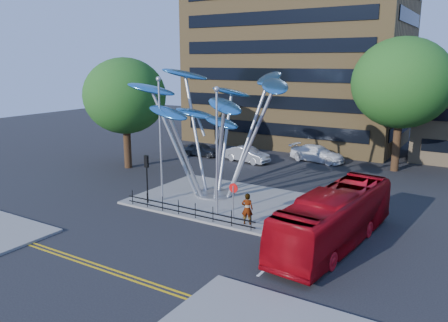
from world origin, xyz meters
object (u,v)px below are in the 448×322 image
Objects in this scene: leaf_sculpture at (214,105)px; parked_car_right at (317,154)px; tree_left at (125,96)px; tree_right at (402,83)px; parked_car_mid at (247,154)px; street_lamp_right at (217,140)px; no_entry_sign_island at (233,196)px; traffic_light_island at (147,169)px; red_bus at (335,218)px; street_lamp_left at (160,129)px; pedestrian at (247,209)px; parked_car_left at (201,149)px.

parked_car_right is (2.59, 15.26, -6.06)m from leaf_sculpture.
leaf_sculpture is (11.93, -3.32, 0.08)m from tree_left.
leaf_sculpture is at bearing -123.31° from tree_right.
parked_car_mid is at bearing 106.42° from leaf_sculpture.
parked_car_right is (0.02, 18.94, -4.28)m from street_lamp_right.
tree_left reaches higher than parked_car_mid.
no_entry_sign_island is 0.44× the size of parked_car_right.
red_bus is at bearing 0.34° from traffic_light_island.
tree_right reaches higher than leaf_sculpture.
street_lamp_right is (14.50, -7.00, -1.70)m from tree_left.
parked_car_mid is at bearing -163.39° from tree_right.
traffic_light_island reaches higher than parked_car_right.
tree_left reaches higher than leaf_sculpture.
leaf_sculpture is 2.67× the size of parked_car_mid.
traffic_light_island is (9.00, -7.50, -4.18)m from tree_left.
parked_car_mid is (-7.40, 15.48, -1.03)m from no_entry_sign_island.
pedestrian is at bearing -7.59° from street_lamp_left.
street_lamp_right is at bearing -172.82° from parked_car_right.
street_lamp_left is 1.06× the size of street_lamp_right.
tree_right is at bearing 96.78° from red_bus.
parked_car_right reaches higher than parked_car_left.
tree_right is at bearing -120.57° from pedestrian.
leaf_sculpture reaches higher than street_lamp_left.
no_entry_sign_island is at bearing -8.61° from street_lamp_left.
street_lamp_left is at bearing -158.40° from parked_car_left.
pedestrian is at bearing -140.54° from parked_car_left.
tree_right is at bearing 55.95° from street_lamp_left.
leaf_sculpture is at bearing 164.20° from red_bus.
traffic_light_island is at bearing -179.87° from no_entry_sign_island.
red_bus is (10.46, -4.10, -5.31)m from leaf_sculpture.
tree_right is 25.09m from tree_left.
parked_car_mid is at bearing 130.86° from parked_car_right.
parked_car_mid is at bearing 42.95° from tree_left.
traffic_light_island is at bearing -161.39° from parked_car_left.
street_lamp_left is 3.59× the size of no_entry_sign_island.
no_entry_sign_island reaches higher than parked_car_left.
red_bus is at bearing -88.83° from tree_right.
traffic_light_island is 1.74× the size of pedestrian.
parked_car_right is at bearing -73.96° from parked_car_left.
tree_left is at bearing 136.67° from parked_car_right.
tree_left is 13.19m from parked_car_mid.
parked_car_left is at bearing 111.35° from traffic_light_island.
street_lamp_left is (-2.43, -3.18, -1.52)m from leaf_sculpture.
leaf_sculpture is 13.28m from parked_car_mid.
traffic_light_island is at bearing -123.69° from tree_right.
pedestrian is at bearing -39.52° from leaf_sculpture.
tree_left reaches higher than traffic_light_island.
traffic_light_island reaches higher than no_entry_sign_island.
parked_car_left is 0.88× the size of parked_car_mid.
tree_left is at bearing 140.19° from traffic_light_island.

